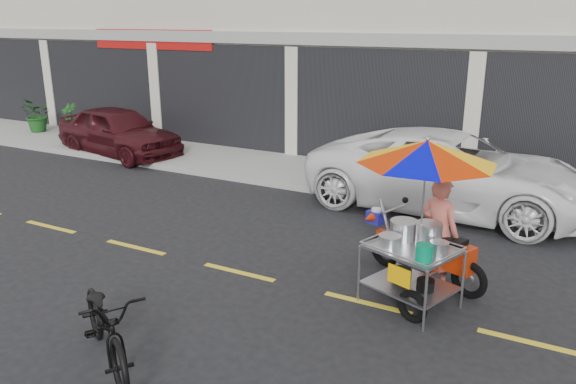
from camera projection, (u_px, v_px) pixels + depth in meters
The scene contains 9 objects.
ground at pixel (367, 303), 7.36m from camera, with size 90.00×90.00×0.00m, color black.
sidewalk at pixel (457, 190), 11.98m from camera, with size 45.00×3.00×0.15m, color gray.
centerline at pixel (367, 303), 7.36m from camera, with size 42.00×0.10×0.01m, color gold.
maroon_sedan at pixel (119, 131), 15.09m from camera, with size 1.57×3.91×1.33m, color #3A0E14.
white_pickup at pixel (450, 172), 10.78m from camera, with size 2.50×5.42×1.51m, color white.
plant_tall at pixel (38, 115), 17.55m from camera, with size 0.96×0.83×1.07m, color #194919.
plant_short at pixel (70, 119), 17.06m from camera, with size 0.54×0.54×0.97m, color #194919.
near_bicycle at pixel (106, 325), 5.94m from camera, with size 0.63×1.81×0.95m, color black.
food_vendor_rig at pixel (428, 197), 7.14m from camera, with size 2.19×2.25×2.24m.
Camera 1 is at (2.17, -6.31, 3.58)m, focal length 35.00 mm.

